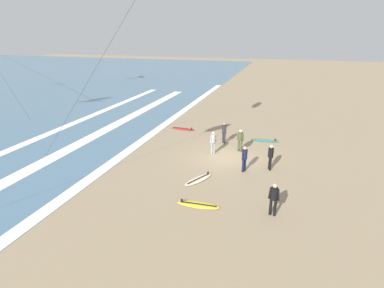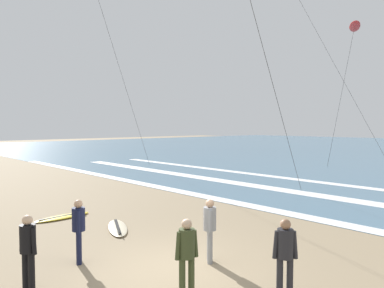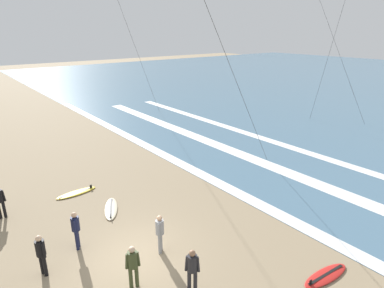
{
  "view_description": "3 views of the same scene",
  "coord_description": "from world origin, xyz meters",
  "px_view_note": "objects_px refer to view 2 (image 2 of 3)",
  "views": [
    {
      "loc": [
        -18.83,
        -3.45,
        7.89
      ],
      "look_at": [
        -2.6,
        1.57,
        1.66
      ],
      "focal_mm": 28.76,
      "sensor_mm": 36.0,
      "label": 1
    },
    {
      "loc": [
        6.46,
        -5.44,
        3.45
      ],
      "look_at": [
        -1.99,
        2.48,
        2.84
      ],
      "focal_mm": 33.67,
      "sensor_mm": 36.0,
      "label": 2
    },
    {
      "loc": [
        9.3,
        -4.58,
        8.16
      ],
      "look_at": [
        -2.22,
        4.48,
        2.97
      ],
      "focal_mm": 30.47,
      "sensor_mm": 36.0,
      "label": 3
    }
  ],
  "objects_px": {
    "surfer_mid_group": "(285,251)",
    "surfer_right_near": "(187,251)",
    "surfer_left_near": "(28,246)",
    "surfer_left_far": "(79,225)",
    "surfboard_right_spare": "(63,217)",
    "surfer_foreground_main": "(210,225)",
    "surfboard_near_water": "(118,228)",
    "kite_red_low_near": "(354,27)"
  },
  "relations": [
    {
      "from": "kite_red_low_near",
      "to": "surfer_right_near",
      "type": "bearing_deg",
      "value": -74.05
    },
    {
      "from": "surfer_left_near",
      "to": "surfer_left_far",
      "type": "relative_size",
      "value": 1.0
    },
    {
      "from": "surfer_mid_group",
      "to": "surfer_left_far",
      "type": "bearing_deg",
      "value": -154.62
    },
    {
      "from": "surfboard_near_water",
      "to": "kite_red_low_near",
      "type": "height_order",
      "value": "kite_red_low_near"
    },
    {
      "from": "surfboard_near_water",
      "to": "kite_red_low_near",
      "type": "bearing_deg",
      "value": 94.3
    },
    {
      "from": "surfer_foreground_main",
      "to": "surfer_right_near",
      "type": "xyz_separation_m",
      "value": [
        1.0,
        -1.69,
        0.0
      ]
    },
    {
      "from": "surfer_left_far",
      "to": "surfboard_near_water",
      "type": "relative_size",
      "value": 0.75
    },
    {
      "from": "surfer_right_near",
      "to": "surfboard_right_spare",
      "type": "bearing_deg",
      "value": 174.14
    },
    {
      "from": "surfer_left_near",
      "to": "surfer_foreground_main",
      "type": "bearing_deg",
      "value": 69.21
    },
    {
      "from": "surfer_left_near",
      "to": "kite_red_low_near",
      "type": "height_order",
      "value": "kite_red_low_near"
    },
    {
      "from": "surfer_mid_group",
      "to": "surfboard_near_water",
      "type": "relative_size",
      "value": 0.75
    },
    {
      "from": "surfer_mid_group",
      "to": "surfer_left_near",
      "type": "bearing_deg",
      "value": -136.6
    },
    {
      "from": "surfer_mid_group",
      "to": "kite_red_low_near",
      "type": "bearing_deg",
      "value": 110.02
    },
    {
      "from": "surfer_left_far",
      "to": "surfer_foreground_main",
      "type": "distance_m",
      "value": 3.27
    },
    {
      "from": "kite_red_low_near",
      "to": "surfer_foreground_main",
      "type": "bearing_deg",
      "value": -75.29
    },
    {
      "from": "surfer_right_near",
      "to": "surfer_left_far",
      "type": "bearing_deg",
      "value": -166.99
    },
    {
      "from": "surfer_right_near",
      "to": "kite_red_low_near",
      "type": "bearing_deg",
      "value": 105.95
    },
    {
      "from": "surfer_right_near",
      "to": "surfboard_right_spare",
      "type": "distance_m",
      "value": 7.81
    },
    {
      "from": "surfer_right_near",
      "to": "surfboard_right_spare",
      "type": "height_order",
      "value": "surfer_right_near"
    },
    {
      "from": "surfboard_right_spare",
      "to": "surfer_right_near",
      "type": "bearing_deg",
      "value": -5.86
    },
    {
      "from": "surfer_mid_group",
      "to": "surfer_right_near",
      "type": "xyz_separation_m",
      "value": [
        -1.34,
        -1.41,
        0.0
      ]
    },
    {
      "from": "surfer_left_near",
      "to": "surfer_foreground_main",
      "type": "relative_size",
      "value": 1.0
    },
    {
      "from": "surfer_foreground_main",
      "to": "surfboard_right_spare",
      "type": "height_order",
      "value": "surfer_foreground_main"
    },
    {
      "from": "kite_red_low_near",
      "to": "surfer_left_far",
      "type": "bearing_deg",
      "value": -81.66
    },
    {
      "from": "surfer_right_near",
      "to": "surfboard_right_spare",
      "type": "relative_size",
      "value": 0.75
    },
    {
      "from": "surfer_mid_group",
      "to": "surfer_right_near",
      "type": "relative_size",
      "value": 1.0
    },
    {
      "from": "surfer_left_near",
      "to": "surfer_mid_group",
      "type": "relative_size",
      "value": 1.0
    },
    {
      "from": "surfer_left_far",
      "to": "surfer_foreground_main",
      "type": "xyz_separation_m",
      "value": [
        2.19,
        2.43,
        0.0
      ]
    },
    {
      "from": "surfer_foreground_main",
      "to": "surfboard_right_spare",
      "type": "xyz_separation_m",
      "value": [
        -6.72,
        -0.9,
        -0.91
      ]
    },
    {
      "from": "surfer_left_far",
      "to": "surfboard_right_spare",
      "type": "distance_m",
      "value": 4.86
    },
    {
      "from": "surfer_foreground_main",
      "to": "surfer_right_near",
      "type": "distance_m",
      "value": 1.96
    },
    {
      "from": "surfer_foreground_main",
      "to": "kite_red_low_near",
      "type": "xyz_separation_m",
      "value": [
        -5.77,
        21.99,
        10.04
      ]
    },
    {
      "from": "surfer_right_near",
      "to": "surfboard_near_water",
      "type": "bearing_deg",
      "value": 163.24
    },
    {
      "from": "surfer_left_near",
      "to": "surfer_right_near",
      "type": "relative_size",
      "value": 1.0
    },
    {
      "from": "surfer_foreground_main",
      "to": "kite_red_low_near",
      "type": "height_order",
      "value": "kite_red_low_near"
    },
    {
      "from": "surfer_left_far",
      "to": "surfer_right_near",
      "type": "xyz_separation_m",
      "value": [
        3.19,
        0.74,
        0.0
      ]
    },
    {
      "from": "surfer_left_near",
      "to": "kite_red_low_near",
      "type": "relative_size",
      "value": 0.14
    },
    {
      "from": "surfer_right_near",
      "to": "kite_red_low_near",
      "type": "distance_m",
      "value": 26.6
    },
    {
      "from": "surfer_right_near",
      "to": "surfer_left_near",
      "type": "bearing_deg",
      "value": -138.41
    },
    {
      "from": "surfer_left_near",
      "to": "surfboard_near_water",
      "type": "bearing_deg",
      "value": 125.23
    },
    {
      "from": "surfer_left_far",
      "to": "surfer_foreground_main",
      "type": "bearing_deg",
      "value": 47.9
    },
    {
      "from": "surfboard_near_water",
      "to": "surfboard_right_spare",
      "type": "distance_m",
      "value": 2.71
    }
  ]
}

